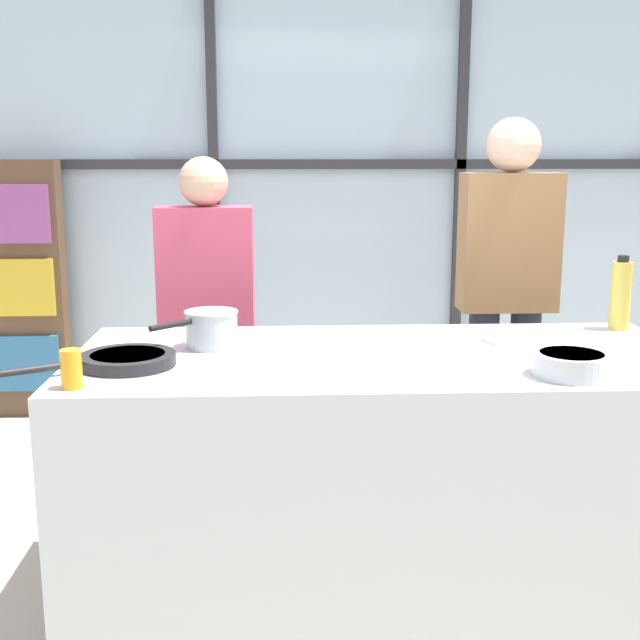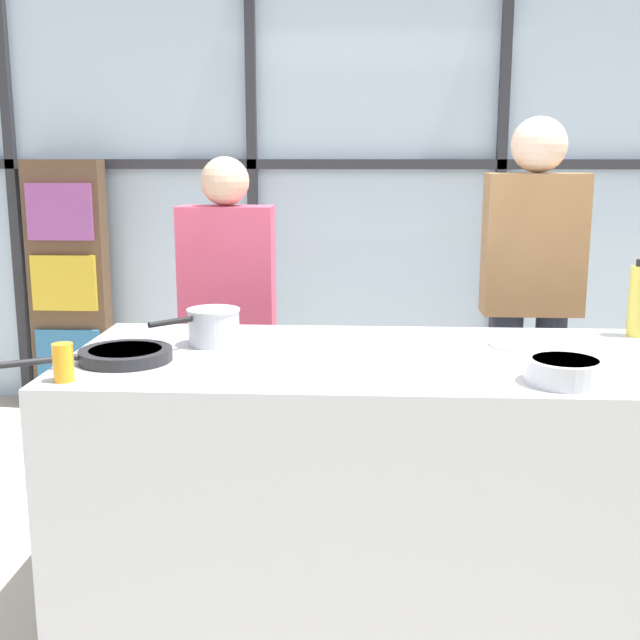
{
  "view_description": "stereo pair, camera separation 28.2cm",
  "coord_description": "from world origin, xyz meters",
  "px_view_note": "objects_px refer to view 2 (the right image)",
  "views": [
    {
      "loc": [
        -0.35,
        -2.67,
        1.6
      ],
      "look_at": [
        -0.22,
        0.1,
        1.02
      ],
      "focal_mm": 45.0,
      "sensor_mm": 36.0,
      "label": 1
    },
    {
      "loc": [
        -0.07,
        -2.66,
        1.6
      ],
      "look_at": [
        -0.22,
        0.1,
        1.02
      ],
      "focal_mm": 45.0,
      "sensor_mm": 36.0,
      "label": 2
    }
  ],
  "objects_px": {
    "frying_pan": "(123,355)",
    "saucepan": "(213,326)",
    "juice_glass_near": "(63,362)",
    "mixing_bowl": "(565,370)",
    "oil_bottle": "(639,300)",
    "spectator_center_left": "(531,286)",
    "white_plate": "(527,344)",
    "spectator_far_left": "(228,307)"
  },
  "relations": [
    {
      "from": "frying_pan",
      "to": "saucepan",
      "type": "bearing_deg",
      "value": 44.69
    },
    {
      "from": "saucepan",
      "to": "juice_glass_near",
      "type": "bearing_deg",
      "value": -126.14
    },
    {
      "from": "mixing_bowl",
      "to": "oil_bottle",
      "type": "relative_size",
      "value": 0.82
    },
    {
      "from": "spectator_center_left",
      "to": "juice_glass_near",
      "type": "relative_size",
      "value": 15.08
    },
    {
      "from": "spectator_center_left",
      "to": "white_plate",
      "type": "relative_size",
      "value": 6.57
    },
    {
      "from": "frying_pan",
      "to": "mixing_bowl",
      "type": "relative_size",
      "value": 2.13
    },
    {
      "from": "white_plate",
      "to": "spectator_center_left",
      "type": "bearing_deg",
      "value": 77.96
    },
    {
      "from": "spectator_center_left",
      "to": "saucepan",
      "type": "xyz_separation_m",
      "value": [
        -1.3,
        -0.87,
        -0.01
      ]
    },
    {
      "from": "frying_pan",
      "to": "oil_bottle",
      "type": "xyz_separation_m",
      "value": [
        1.83,
        0.48,
        0.11
      ]
    },
    {
      "from": "spectator_far_left",
      "to": "saucepan",
      "type": "xyz_separation_m",
      "value": [
        0.1,
        -0.87,
        0.1
      ]
    },
    {
      "from": "spectator_far_left",
      "to": "mixing_bowl",
      "type": "relative_size",
      "value": 6.69
    },
    {
      "from": "spectator_far_left",
      "to": "spectator_center_left",
      "type": "bearing_deg",
      "value": 180.0
    },
    {
      "from": "frying_pan",
      "to": "spectator_far_left",
      "type": "bearing_deg",
      "value": 81.96
    },
    {
      "from": "spectator_center_left",
      "to": "mixing_bowl",
      "type": "xyz_separation_m",
      "value": [
        -0.16,
        -1.3,
        -0.04
      ]
    },
    {
      "from": "oil_bottle",
      "to": "mixing_bowl",
      "type": "bearing_deg",
      "value": -122.86
    },
    {
      "from": "spectator_far_left",
      "to": "spectator_center_left",
      "type": "height_order",
      "value": "spectator_center_left"
    },
    {
      "from": "frying_pan",
      "to": "white_plate",
      "type": "height_order",
      "value": "frying_pan"
    },
    {
      "from": "oil_bottle",
      "to": "juice_glass_near",
      "type": "distance_m",
      "value": 2.07
    },
    {
      "from": "frying_pan",
      "to": "oil_bottle",
      "type": "relative_size",
      "value": 1.74
    },
    {
      "from": "frying_pan",
      "to": "mixing_bowl",
      "type": "height_order",
      "value": "mixing_bowl"
    },
    {
      "from": "mixing_bowl",
      "to": "spectator_far_left",
      "type": "bearing_deg",
      "value": 133.54
    },
    {
      "from": "spectator_far_left",
      "to": "juice_glass_near",
      "type": "distance_m",
      "value": 1.4
    },
    {
      "from": "spectator_center_left",
      "to": "juice_glass_near",
      "type": "bearing_deg",
      "value": 39.37
    },
    {
      "from": "spectator_center_left",
      "to": "white_plate",
      "type": "distance_m",
      "value": 0.85
    },
    {
      "from": "mixing_bowl",
      "to": "frying_pan",
      "type": "bearing_deg",
      "value": 172.58
    },
    {
      "from": "oil_bottle",
      "to": "juice_glass_near",
      "type": "relative_size",
      "value": 2.49
    },
    {
      "from": "saucepan",
      "to": "oil_bottle",
      "type": "distance_m",
      "value": 1.59
    },
    {
      "from": "saucepan",
      "to": "white_plate",
      "type": "relative_size",
      "value": 1.07
    },
    {
      "from": "spectator_far_left",
      "to": "saucepan",
      "type": "distance_m",
      "value": 0.88
    },
    {
      "from": "spectator_far_left",
      "to": "oil_bottle",
      "type": "height_order",
      "value": "spectator_far_left"
    },
    {
      "from": "spectator_far_left",
      "to": "frying_pan",
      "type": "distance_m",
      "value": 1.13
    },
    {
      "from": "saucepan",
      "to": "mixing_bowl",
      "type": "xyz_separation_m",
      "value": [
        1.14,
        -0.43,
        -0.03
      ]
    },
    {
      "from": "frying_pan",
      "to": "saucepan",
      "type": "relative_size",
      "value": 1.76
    },
    {
      "from": "saucepan",
      "to": "juice_glass_near",
      "type": "relative_size",
      "value": 2.46
    },
    {
      "from": "frying_pan",
      "to": "saucepan",
      "type": "xyz_separation_m",
      "value": [
        0.25,
        0.25,
        0.05
      ]
    },
    {
      "from": "oil_bottle",
      "to": "frying_pan",
      "type": "bearing_deg",
      "value": -165.26
    },
    {
      "from": "oil_bottle",
      "to": "white_plate",
      "type": "bearing_deg",
      "value": -157.24
    },
    {
      "from": "saucepan",
      "to": "mixing_bowl",
      "type": "height_order",
      "value": "saucepan"
    },
    {
      "from": "spectator_center_left",
      "to": "saucepan",
      "type": "relative_size",
      "value": 6.12
    },
    {
      "from": "frying_pan",
      "to": "spectator_center_left",
      "type": "bearing_deg",
      "value": 35.76
    },
    {
      "from": "spectator_far_left",
      "to": "spectator_center_left",
      "type": "relative_size",
      "value": 0.9
    },
    {
      "from": "spectator_far_left",
      "to": "frying_pan",
      "type": "relative_size",
      "value": 3.14
    }
  ]
}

